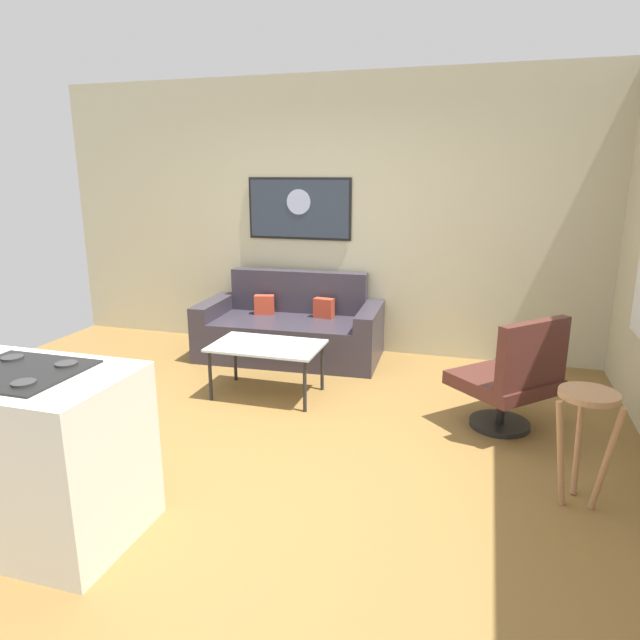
# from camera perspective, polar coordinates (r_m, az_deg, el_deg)

# --- Properties ---
(ground) EXTENTS (6.40, 6.40, 0.04)m
(ground) POSITION_cam_1_polar(r_m,az_deg,el_deg) (4.03, -6.48, -12.91)
(ground) COLOR brown
(back_wall) EXTENTS (6.40, 0.05, 2.80)m
(back_wall) POSITION_cam_1_polar(r_m,az_deg,el_deg) (5.89, 2.46, 10.37)
(back_wall) COLOR #B8B291
(back_wall) RESTS_ON ground
(couch) EXTENTS (1.86, 0.95, 0.84)m
(couch) POSITION_cam_1_polar(r_m,az_deg,el_deg) (5.77, -2.96, -1.05)
(couch) COLOR #322D37
(couch) RESTS_ON ground
(coffee_table) EXTENTS (0.92, 0.58, 0.45)m
(coffee_table) POSITION_cam_1_polar(r_m,az_deg,el_deg) (4.74, -5.40, -2.94)
(coffee_table) COLOR silver
(coffee_table) RESTS_ON ground
(armchair) EXTENTS (0.87, 0.88, 0.87)m
(armchair) POSITION_cam_1_polar(r_m,az_deg,el_deg) (4.30, 18.90, -5.60)
(armchair) COLOR black
(armchair) RESTS_ON ground
(bar_stool) EXTENTS (0.37, 0.36, 0.68)m
(bar_stool) POSITION_cam_1_polar(r_m,az_deg,el_deg) (3.49, 25.36, -9.00)
(bar_stool) COLOR #A77751
(bar_stool) RESTS_ON ground
(wall_painting) EXTENTS (1.12, 0.03, 0.64)m
(wall_painting) POSITION_cam_1_polar(r_m,az_deg,el_deg) (5.98, -2.14, 11.22)
(wall_painting) COLOR black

